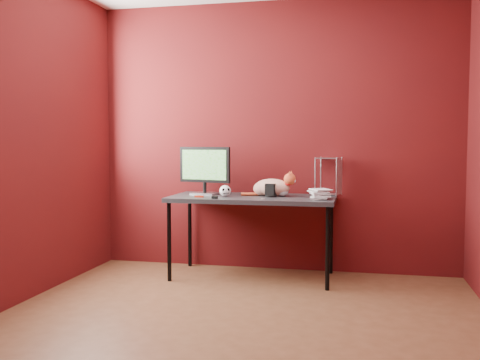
% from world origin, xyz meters
% --- Properties ---
extents(room, '(3.52, 3.52, 2.61)m').
position_xyz_m(room, '(0.00, 0.00, 1.45)').
color(room, '#57331E').
rests_on(room, ground).
extents(desk, '(1.50, 0.70, 0.75)m').
position_xyz_m(desk, '(-0.15, 1.37, 0.70)').
color(desk, black).
rests_on(desk, ground).
extents(monitor, '(0.51, 0.22, 0.45)m').
position_xyz_m(monitor, '(-0.62, 1.43, 1.00)').
color(monitor, '#A7A7AB').
rests_on(monitor, desk).
extents(cat, '(0.51, 0.24, 0.24)m').
position_xyz_m(cat, '(0.02, 1.43, 0.83)').
color(cat, '#CD572B').
rests_on(cat, desk).
extents(skull_mug, '(0.11, 0.11, 0.10)m').
position_xyz_m(skull_mug, '(-0.39, 1.28, 0.80)').
color(skull_mug, white).
rests_on(skull_mug, desk).
extents(speaker, '(0.11, 0.11, 0.12)m').
position_xyz_m(speaker, '(0.02, 1.35, 0.81)').
color(speaker, black).
rests_on(speaker, desk).
extents(book_stack, '(0.22, 0.24, 0.99)m').
position_xyz_m(book_stack, '(0.40, 1.26, 1.25)').
color(book_stack, beige).
rests_on(book_stack, desk).
extents(wire_rack, '(0.24, 0.21, 0.35)m').
position_xyz_m(wire_rack, '(0.52, 1.65, 0.93)').
color(wire_rack, '#A7A7AB').
rests_on(wire_rack, desk).
extents(pocket_knife, '(0.08, 0.03, 0.02)m').
position_xyz_m(pocket_knife, '(-0.60, 1.18, 0.76)').
color(pocket_knife, '#AA200D').
rests_on(pocket_knife, desk).
extents(black_gadget, '(0.05, 0.04, 0.02)m').
position_xyz_m(black_gadget, '(-0.43, 1.08, 0.76)').
color(black_gadget, black).
rests_on(black_gadget, desk).
extents(washer, '(0.04, 0.04, 0.00)m').
position_xyz_m(washer, '(-0.01, 1.15, 0.75)').
color(washer, '#A7A7AB').
rests_on(washer, desk).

